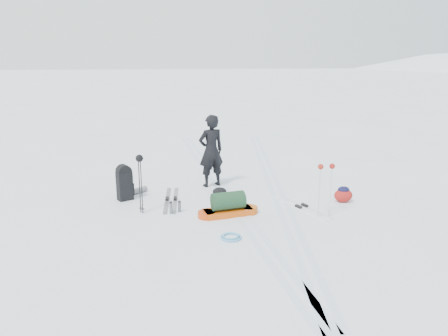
# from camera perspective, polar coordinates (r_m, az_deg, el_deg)

# --- Properties ---
(ground) EXTENTS (200.00, 200.00, 0.00)m
(ground) POSITION_cam_1_polar(r_m,az_deg,el_deg) (10.29, 1.64, -5.25)
(ground) COLOR white
(ground) RESTS_ON ground
(snow_hill_backdrop) EXTENTS (359.50, 192.00, 162.45)m
(snow_hill_backdrop) POSITION_cam_1_polar(r_m,az_deg,el_deg) (134.76, 23.01, -19.23)
(snow_hill_backdrop) COLOR white
(snow_hill_backdrop) RESTS_ON ground
(ski_tracks) EXTENTS (3.38, 17.97, 0.01)m
(ski_tracks) POSITION_cam_1_polar(r_m,az_deg,el_deg) (11.22, 3.93, -3.56)
(ski_tracks) COLOR silver
(ski_tracks) RESTS_ON ground
(skier) EXTENTS (0.83, 0.68, 1.96)m
(skier) POSITION_cam_1_polar(r_m,az_deg,el_deg) (11.75, -1.70, 2.24)
(skier) COLOR black
(skier) RESTS_ON ground
(pulk_sled) EXTENTS (1.45, 0.65, 0.54)m
(pulk_sled) POSITION_cam_1_polar(r_m,az_deg,el_deg) (9.80, 0.55, -5.02)
(pulk_sled) COLOR #CD4C0C
(pulk_sled) RESTS_ON ground
(expedition_rucksack) EXTENTS (0.75, 0.90, 0.90)m
(expedition_rucksack) POSITION_cam_1_polar(r_m,az_deg,el_deg) (11.07, -12.65, -1.92)
(expedition_rucksack) COLOR black
(expedition_rucksack) RESTS_ON ground
(ski_poles_black) EXTENTS (0.17, 0.17, 1.36)m
(ski_poles_black) POSITION_cam_1_polar(r_m,az_deg,el_deg) (9.84, -10.96, 0.32)
(ski_poles_black) COLOR black
(ski_poles_black) RESTS_ON ground
(ski_poles_silver) EXTENTS (0.39, 0.13, 1.21)m
(ski_poles_silver) POSITION_cam_1_polar(r_m,az_deg,el_deg) (9.73, 13.19, -0.58)
(ski_poles_silver) COLOR silver
(ski_poles_silver) RESTS_ON ground
(touring_skis_grey) EXTENTS (0.44, 1.99, 0.07)m
(touring_skis_grey) POSITION_cam_1_polar(r_m,az_deg,el_deg) (10.90, -6.92, -4.12)
(touring_skis_grey) COLOR gray
(touring_skis_grey) RESTS_ON ground
(touring_skis_white) EXTENTS (0.96, 1.86, 0.07)m
(touring_skis_white) POSITION_cam_1_polar(r_m,az_deg,el_deg) (10.48, 10.09, -5.03)
(touring_skis_white) COLOR white
(touring_skis_white) RESTS_ON ground
(rope_coil) EXTENTS (0.56, 0.56, 0.05)m
(rope_coil) POSITION_cam_1_polar(r_m,az_deg,el_deg) (8.68, 0.91, -8.96)
(rope_coil) COLOR #559DCF
(rope_coil) RESTS_ON ground
(small_daypack) EXTENTS (0.56, 0.52, 0.39)m
(small_daypack) POSITION_cam_1_polar(r_m,az_deg,el_deg) (11.06, 15.32, -3.34)
(small_daypack) COLOR maroon
(small_daypack) RESTS_ON ground
(thermos_pair) EXTENTS (0.29, 0.18, 0.28)m
(thermos_pair) POSITION_cam_1_polar(r_m,az_deg,el_deg) (10.01, -6.40, -5.11)
(thermos_pair) COLOR slate
(thermos_pair) RESTS_ON ground
(stuff_sack) EXTENTS (0.44, 0.39, 0.22)m
(stuff_sack) POSITION_cam_1_polar(r_m,az_deg,el_deg) (11.12, -0.59, -3.12)
(stuff_sack) COLOR black
(stuff_sack) RESTS_ON ground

